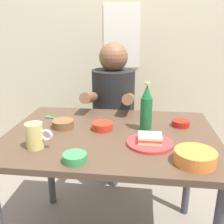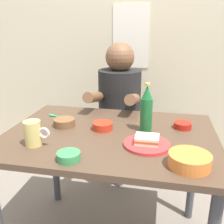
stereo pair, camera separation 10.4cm
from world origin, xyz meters
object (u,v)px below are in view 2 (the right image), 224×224
sauce_bowl_chili (103,126)px  plate_orange (147,144)px  sandwich (147,139)px  beer_mug (33,133)px  beer_bottle (146,110)px  dining_table (110,149)px  person_seated (119,97)px  stool (119,147)px

sauce_bowl_chili → plate_orange: bearing=-31.6°
sandwich → beer_mug: (-0.52, -0.10, 0.03)m
beer_bottle → sauce_bowl_chili: (-0.23, -0.02, -0.10)m
sandwich → sauce_bowl_chili: size_ratio=1.00×
plate_orange → beer_bottle: (-0.02, 0.18, 0.11)m
dining_table → sandwich: sandwich is taller
dining_table → sauce_bowl_chili: sauce_bowl_chili is taller
sandwich → beer_bottle: size_ratio=0.42×
dining_table → person_seated: (-0.06, 0.62, 0.12)m
beer_mug → sauce_bowl_chili: beer_mug is taller
sauce_bowl_chili → person_seated: bearing=90.9°
stool → beer_mug: beer_mug is taller
dining_table → stool: (-0.06, 0.63, -0.30)m
plate_orange → sandwich: size_ratio=2.00×
plate_orange → beer_bottle: 0.21m
dining_table → sandwich: bearing=-29.7°
beer_mug → sauce_bowl_chili: 0.37m
person_seated → dining_table: bearing=-84.5°
beer_mug → beer_bottle: 0.58m
sandwich → beer_mug: 0.53m
sandwich → beer_mug: size_ratio=0.87×
dining_table → person_seated: person_seated is taller
beer_bottle → plate_orange: bearing=-83.8°
dining_table → beer_bottle: size_ratio=4.20×
beer_bottle → person_seated: bearing=113.5°
person_seated → sandwich: bearing=-70.4°
plate_orange → sauce_bowl_chili: sauce_bowl_chili is taller
beer_mug → sauce_bowl_chili: bearing=43.1°
beer_bottle → sauce_bowl_chili: beer_bottle is taller
stool → sauce_bowl_chili: (0.01, -0.59, 0.41)m
plate_orange → beer_mug: (-0.52, -0.10, 0.05)m
stool → sandwich: size_ratio=4.09×
stool → sauce_bowl_chili: bearing=-89.1°
sandwich → stool: bearing=109.3°
stool → sauce_bowl_chili: sauce_bowl_chili is taller
beer_mug → sandwich: bearing=10.8°
person_seated → sauce_bowl_chili: bearing=-89.1°
stool → person_seated: 0.42m
plate_orange → beer_mug: size_ratio=1.75×
plate_orange → beer_mug: beer_mug is taller
stool → sandwich: sandwich is taller
stool → beer_mug: (-0.26, -0.84, 0.45)m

